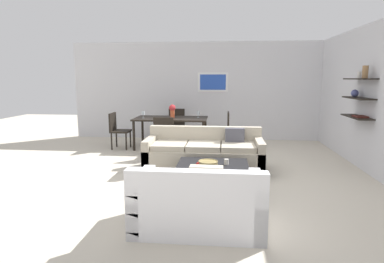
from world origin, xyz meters
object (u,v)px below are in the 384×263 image
candle_jar (226,162)px  apple_on_coffee_table (198,164)px  wine_glass_left_near (143,113)px  centerpiece_vase (172,110)px  coffee_table (212,178)px  wine_glass_right_far (198,113)px  dining_chair_head (176,123)px  decorative_bowl (208,163)px  dining_chair_left_near (117,128)px  sofa_beige (204,154)px  dining_table (171,121)px  wine_glass_head (173,112)px  dining_chair_right_far (224,127)px  loveseat_white (198,203)px  dining_chair_foot (165,134)px

candle_jar → apple_on_coffee_table: size_ratio=1.22×
wine_glass_left_near → centerpiece_vase: 0.72m
coffee_table → wine_glass_right_far: bearing=98.6°
coffee_table → dining_chair_head: (-1.13, 3.88, 0.31)m
decorative_bowl → dining_chair_head: bearing=105.3°
dining_chair_head → wine_glass_right_far: size_ratio=5.44×
dining_chair_left_near → sofa_beige: bearing=-36.8°
wine_glass_left_near → dining_table: bearing=10.1°
dining_chair_left_near → wine_glass_head: 1.48m
dining_chair_left_near → dining_chair_right_far: size_ratio=1.00×
wine_glass_right_far → wine_glass_left_near: (-1.33, -0.24, 0.00)m
apple_on_coffee_table → candle_jar: bearing=21.4°
decorative_bowl → dining_chair_head: dining_chair_head is taller
loveseat_white → dining_chair_left_near: bearing=119.5°
dining_table → dining_chair_head: bearing=90.0°
dining_chair_left_near → dining_table: bearing=9.4°
wine_glass_right_far → wine_glass_left_near: 1.35m
dining_chair_foot → dining_chair_head: bearing=90.0°
dining_table → wine_glass_left_near: bearing=-169.9°
dining_chair_right_far → wine_glass_right_far: bearing=-171.3°
dining_chair_left_near → wine_glass_head: bearing=26.0°
loveseat_white → apple_on_coffee_table: bearing=94.7°
loveseat_white → coffee_table: size_ratio=1.33×
sofa_beige → candle_jar: size_ratio=25.29×
wine_glass_right_far → coffee_table: bearing=-81.4°
candle_jar → wine_glass_head: wine_glass_head is taller
loveseat_white → candle_jar: loveseat_white is taller
loveseat_white → dining_chair_left_near: dining_chair_left_near is taller
wine_glass_head → dining_table: bearing=-90.0°
loveseat_white → candle_jar: (0.33, 1.42, 0.13)m
loveseat_white → dining_chair_head: dining_chair_head is taller
apple_on_coffee_table → dining_chair_head: 4.05m
dining_table → decorative_bowl: bearing=-70.5°
dining_chair_foot → dining_chair_head: same height
coffee_table → dining_chair_head: size_ratio=1.26×
coffee_table → dining_chair_head: bearing=106.3°
candle_jar → centerpiece_vase: 3.19m
candle_jar → dining_chair_foot: (-1.35, 2.01, 0.08)m
candle_jar → dining_table: bearing=115.0°
loveseat_white → dining_chair_foot: dining_chair_foot is taller
wine_glass_right_far → dining_chair_head: bearing=131.0°
wine_glass_right_far → wine_glass_head: 0.73m
loveseat_white → dining_chair_head: size_ratio=1.68×
loveseat_white → wine_glass_left_near: (-1.68, 4.19, 0.57)m
dining_chair_foot → wine_glass_head: bearing=90.0°
loveseat_white → decorative_bowl: 1.31m
dining_chair_right_far → centerpiece_vase: bearing=-169.0°
wine_glass_head → centerpiece_vase: centerpiece_vase is taller
coffee_table → apple_on_coffee_table: (-0.22, -0.07, 0.23)m
apple_on_coffee_table → dining_table: bearing=106.7°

